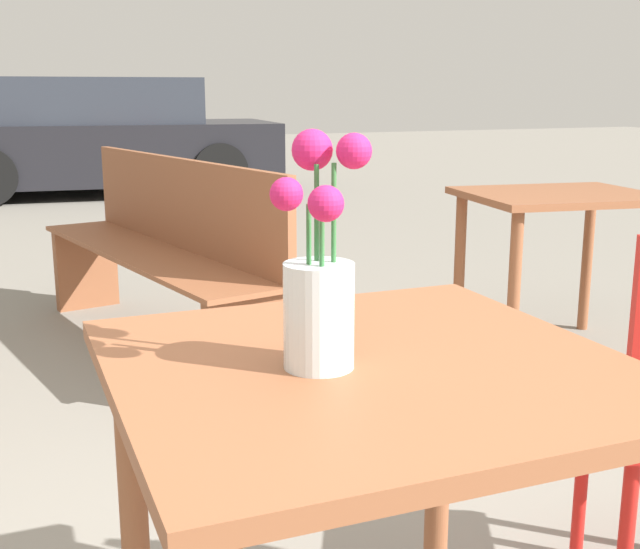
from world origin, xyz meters
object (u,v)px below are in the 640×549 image
at_px(table_front, 367,442).
at_px(table_back, 557,221).
at_px(parked_car, 104,139).
at_px(bench_middle, 164,244).
at_px(flower_vase, 320,293).

bearing_deg(table_front, table_back, 43.69).
xyz_separation_m(table_front, parked_car, (0.97, 8.51, -0.00)).
bearing_deg(bench_middle, flower_vase, -97.77).
xyz_separation_m(table_back, parked_car, (-0.84, 6.78, 0.03)).
distance_m(flower_vase, parked_car, 8.58).
xyz_separation_m(flower_vase, bench_middle, (0.34, 2.49, -0.38)).
distance_m(flower_vase, table_back, 2.58).
relative_size(table_front, bench_middle, 0.40).
xyz_separation_m(bench_middle, table_back, (1.55, -0.76, 0.11)).
height_order(flower_vase, parked_car, parked_car).
height_order(flower_vase, bench_middle, flower_vase).
relative_size(flower_vase, table_back, 0.38).
xyz_separation_m(bench_middle, parked_car, (0.71, 6.02, 0.14)).
relative_size(table_front, parked_car, 0.19).
relative_size(bench_middle, table_back, 2.15).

